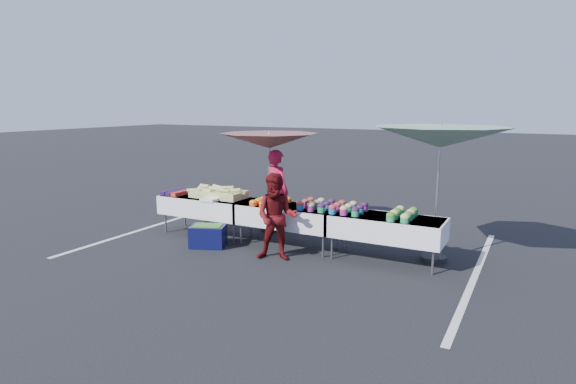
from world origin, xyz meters
The scene contains 17 objects.
ground centered at (0.00, 0.00, 0.00)m, with size 80.00×80.00×0.00m, color black.
stripe_left centered at (-3.20, 0.00, 0.00)m, with size 0.10×5.00×0.00m, color silver.
stripe_right centered at (3.20, 0.00, 0.00)m, with size 0.10×5.00×0.00m, color silver.
table_left centered at (-1.80, 0.00, 0.58)m, with size 1.86×0.81×0.75m.
table_center centered at (0.00, 0.00, 0.58)m, with size 1.86×0.81×0.75m.
table_right centered at (1.80, 0.00, 0.58)m, with size 1.86×0.81×0.75m.
berry_punnets centered at (-2.51, -0.06, 0.79)m, with size 0.40×0.54×0.08m.
corn_pile centered at (-1.55, 0.04, 0.84)m, with size 1.16×0.57×0.26m.
plastic_bags centered at (-1.50, -0.30, 0.78)m, with size 0.30×0.25×0.05m, color white.
carrot_bowls centered at (-0.35, -0.01, 0.80)m, with size 0.55×0.69×0.11m.
potato_cups centered at (0.85, 0.00, 0.83)m, with size 1.14×0.58×0.16m.
bean_baskets centered at (2.06, -0.01, 0.82)m, with size 0.36×0.68×0.15m.
vendor centered at (-0.70, 0.85, 0.83)m, with size 0.60×0.40×1.66m, color #B31439.
customer centered at (0.19, -0.75, 0.72)m, with size 0.70×0.55×1.44m, color #570D0F.
umbrella_left centered at (-0.84, 0.79, 1.81)m, with size 2.24×2.24×2.00m.
umbrella_right centered at (2.50, 0.40, 2.01)m, with size 2.25×2.25×2.22m.
storage_bin centered at (-1.27, -0.69, 0.21)m, with size 0.73×0.64×0.40m.
Camera 1 is at (3.93, -7.42, 2.54)m, focal length 30.00 mm.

